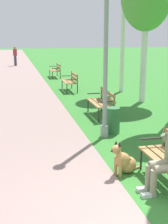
{
  "coord_description": "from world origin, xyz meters",
  "views": [
    {
      "loc": [
        -2.1,
        -3.3,
        2.58
      ],
      "look_at": [
        -0.6,
        3.27,
        0.9
      ],
      "focal_mm": 49.73,
      "sensor_mm": 36.0,
      "label": 1
    }
  ],
  "objects_px": {
    "park_bench_far": "(71,80)",
    "litter_bin": "(113,120)",
    "park_bench_furthest": "(56,69)",
    "pedestrian_distant": "(15,56)",
    "park_bench_mid": "(102,101)",
    "dog_shepherd": "(125,161)",
    "lamp_post_near": "(106,48)"
  },
  "relations": [
    {
      "from": "park_bench_far",
      "to": "park_bench_furthest",
      "type": "relative_size",
      "value": 1.0
    },
    {
      "from": "park_bench_far",
      "to": "pedestrian_distant",
      "type": "xyz_separation_m",
      "value": [
        -2.38,
        12.91,
        0.33
      ]
    },
    {
      "from": "park_bench_mid",
      "to": "dog_shepherd",
      "type": "height_order",
      "value": "park_bench_mid"
    },
    {
      "from": "park_bench_far",
      "to": "litter_bin",
      "type": "xyz_separation_m",
      "value": [
        -0.07,
        -6.66,
        -0.16
      ]
    },
    {
      "from": "litter_bin",
      "to": "pedestrian_distant",
      "type": "distance_m",
      "value": 19.72
    },
    {
      "from": "litter_bin",
      "to": "park_bench_mid",
      "type": "bearing_deg",
      "value": 83.47
    },
    {
      "from": "dog_shepherd",
      "to": "litter_bin",
      "type": "height_order",
      "value": "dog_shepherd"
    },
    {
      "from": "park_bench_mid",
      "to": "park_bench_far",
      "type": "distance_m",
      "value": 4.87
    },
    {
      "from": "dog_shepherd",
      "to": "litter_bin",
      "type": "relative_size",
      "value": 1.1
    },
    {
      "from": "park_bench_furthest",
      "to": "dog_shepherd",
      "type": "distance_m",
      "value": 14.14
    },
    {
      "from": "park_bench_furthest",
      "to": "pedestrian_distant",
      "type": "relative_size",
      "value": 0.91
    },
    {
      "from": "park_bench_far",
      "to": "litter_bin",
      "type": "distance_m",
      "value": 6.67
    },
    {
      "from": "park_bench_mid",
      "to": "pedestrian_distant",
      "type": "distance_m",
      "value": 17.97
    },
    {
      "from": "pedestrian_distant",
      "to": "lamp_post_near",
      "type": "bearing_deg",
      "value": -84.25
    },
    {
      "from": "litter_bin",
      "to": "dog_shepherd",
      "type": "bearing_deg",
      "value": -103.23
    },
    {
      "from": "lamp_post_near",
      "to": "pedestrian_distant",
      "type": "relative_size",
      "value": 2.65
    },
    {
      "from": "dog_shepherd",
      "to": "pedestrian_distant",
      "type": "bearing_deg",
      "value": 94.47
    },
    {
      "from": "pedestrian_distant",
      "to": "park_bench_mid",
      "type": "bearing_deg",
      "value": -81.96
    },
    {
      "from": "park_bench_furthest",
      "to": "pedestrian_distant",
      "type": "xyz_separation_m",
      "value": [
        -2.35,
        7.94,
        0.33
      ]
    },
    {
      "from": "litter_bin",
      "to": "pedestrian_distant",
      "type": "relative_size",
      "value": 0.42
    },
    {
      "from": "park_bench_furthest",
      "to": "litter_bin",
      "type": "relative_size",
      "value": 2.14
    },
    {
      "from": "park_bench_far",
      "to": "lamp_post_near",
      "type": "relative_size",
      "value": 0.34
    },
    {
      "from": "lamp_post_near",
      "to": "pedestrian_distant",
      "type": "height_order",
      "value": "lamp_post_near"
    },
    {
      "from": "park_bench_mid",
      "to": "park_bench_far",
      "type": "height_order",
      "value": "same"
    },
    {
      "from": "park_bench_far",
      "to": "dog_shepherd",
      "type": "height_order",
      "value": "park_bench_far"
    },
    {
      "from": "dog_shepherd",
      "to": "lamp_post_near",
      "type": "distance_m",
      "value": 3.02
    },
    {
      "from": "park_bench_mid",
      "to": "park_bench_furthest",
      "type": "xyz_separation_m",
      "value": [
        -0.16,
        9.85,
        0.0
      ]
    },
    {
      "from": "park_bench_furthest",
      "to": "lamp_post_near",
      "type": "bearing_deg",
      "value": -91.72
    },
    {
      "from": "park_bench_mid",
      "to": "lamp_post_near",
      "type": "bearing_deg",
      "value": -104.25
    },
    {
      "from": "park_bench_mid",
      "to": "lamp_post_near",
      "type": "height_order",
      "value": "lamp_post_near"
    },
    {
      "from": "park_bench_furthest",
      "to": "pedestrian_distant",
      "type": "height_order",
      "value": "pedestrian_distant"
    },
    {
      "from": "park_bench_far",
      "to": "pedestrian_distant",
      "type": "relative_size",
      "value": 0.91
    }
  ]
}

